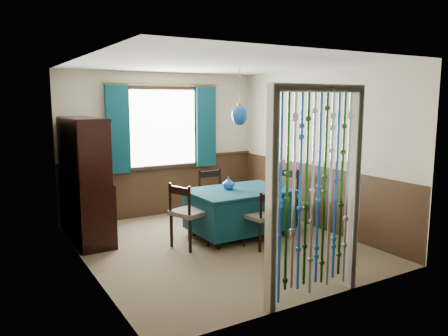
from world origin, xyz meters
TOP-DOWN VIEW (x-y plane):
  - floor at (0.00, 0.00)m, footprint 4.00×4.00m
  - ceiling at (0.00, 0.00)m, footprint 4.00×4.00m
  - wall_back at (0.00, 2.00)m, footprint 3.60×0.00m
  - wall_front at (0.00, -2.00)m, footprint 3.60×0.00m
  - wall_left at (-1.80, 0.00)m, footprint 0.00×4.00m
  - wall_right at (1.80, 0.00)m, footprint 0.00×4.00m
  - wainscot_back at (0.00, 1.99)m, footprint 3.60×0.00m
  - wainscot_front at (0.00, -1.99)m, footprint 3.60×0.00m
  - wainscot_left at (-1.79, 0.00)m, footprint 0.00×4.00m
  - wainscot_right at (1.79, 0.00)m, footprint 0.00×4.00m
  - window at (0.00, 1.95)m, footprint 1.32×0.12m
  - doorway at (0.00, -1.94)m, footprint 1.16×0.12m
  - dining_table at (0.48, 0.22)m, footprint 1.49×1.05m
  - chair_near at (0.47, -0.38)m, footprint 0.47×0.45m
  - chair_far at (0.43, 0.89)m, footprint 0.46×0.43m
  - chair_left at (-0.41, 0.14)m, footprint 0.55×0.56m
  - chair_right at (1.34, 0.30)m, footprint 0.54×0.56m
  - sideboard at (-1.54, 1.20)m, footprint 0.49×1.37m
  - pendant_lamp at (0.48, 0.22)m, footprint 0.24×0.24m
  - vase_table at (0.35, 0.32)m, footprint 0.21×0.21m
  - bowl_shelf at (-1.48, 0.91)m, footprint 0.23×0.23m
  - vase_sideboard at (-1.48, 1.47)m, footprint 0.21×0.21m

SIDE VIEW (x-z plane):
  - floor at x=0.00m, z-range 0.00..0.00m
  - dining_table at x=0.48m, z-range 0.06..0.77m
  - chair_near at x=0.47m, z-range 0.03..0.85m
  - chair_left at x=-0.41m, z-range 0.03..0.94m
  - chair_far at x=0.43m, z-range 0.03..0.94m
  - chair_right at x=1.34m, z-range 0.03..0.96m
  - wainscot_back at x=0.00m, z-range -1.30..2.30m
  - wainscot_front at x=0.00m, z-range -1.30..2.30m
  - wainscot_left at x=-1.79m, z-range -1.50..2.50m
  - wainscot_right at x=1.79m, z-range -1.50..2.50m
  - sideboard at x=-1.54m, z-range -0.28..1.51m
  - vase_table at x=0.35m, z-range 0.71..0.88m
  - vase_sideboard at x=-1.48m, z-range 0.89..1.06m
  - doorway at x=0.00m, z-range -0.04..2.14m
  - bowl_shelf at x=-1.48m, z-range 1.22..1.27m
  - wall_back at x=0.00m, z-range -0.55..3.05m
  - wall_front at x=0.00m, z-range -0.55..3.05m
  - wall_left at x=-1.80m, z-range -0.75..3.25m
  - wall_right at x=1.80m, z-range -0.75..3.25m
  - window at x=0.00m, z-range 0.84..2.26m
  - pendant_lamp at x=0.48m, z-range 1.40..2.23m
  - ceiling at x=0.00m, z-range 2.50..2.50m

